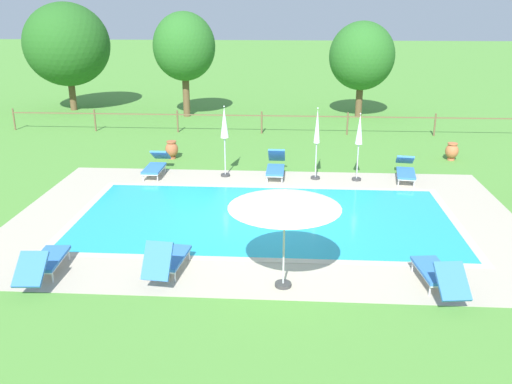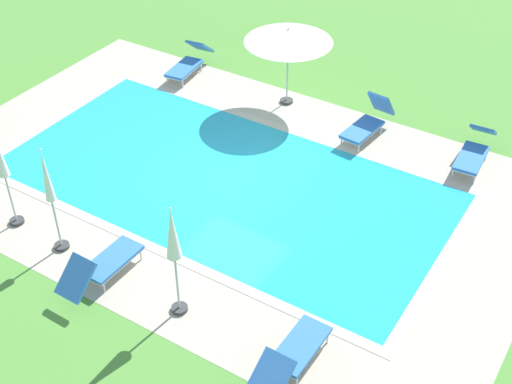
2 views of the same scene
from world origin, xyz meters
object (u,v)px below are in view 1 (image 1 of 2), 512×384
(tree_west_mid, at_px, (184,47))
(tree_far_west, at_px, (67,45))
(sun_lounger_north_near_steps, at_px, (156,165))
(patio_umbrella_closed_row_centre, at_px, (224,128))
(sun_lounger_north_end, at_px, (44,262))
(terracotta_urn_near_fence, at_px, (452,151))
(sun_lounger_south_near_corner, at_px, (406,170))
(tree_centre, at_px, (362,56))
(patio_umbrella_open_foreground, at_px, (285,200))
(sun_lounger_north_far, at_px, (276,166))
(terracotta_urn_by_tree, at_px, (172,149))
(sun_lounger_south_mid, at_px, (438,274))
(patio_umbrella_closed_row_west, at_px, (359,136))
(sun_lounger_north_mid, at_px, (167,259))
(patio_umbrella_closed_row_mid_west, at_px, (317,134))

(tree_west_mid, bearing_deg, tree_far_west, 168.53)
(sun_lounger_north_near_steps, height_order, patio_umbrella_closed_row_centre, patio_umbrella_closed_row_centre)
(sun_lounger_north_end, height_order, terracotta_urn_near_fence, sun_lounger_north_end)
(sun_lounger_south_near_corner, relative_size, tree_centre, 0.42)
(patio_umbrella_open_foreground, xyz_separation_m, terracotta_urn_near_fence, (6.41, 10.51, -1.62))
(sun_lounger_north_far, bearing_deg, terracotta_urn_near_fence, 20.33)
(sun_lounger_north_far, xyz_separation_m, terracotta_urn_by_tree, (-4.17, 2.04, 0.01))
(terracotta_urn_near_fence, bearing_deg, sun_lounger_south_mid, -106.58)
(tree_far_west, bearing_deg, sun_lounger_north_far, -44.95)
(terracotta_urn_near_fence, bearing_deg, terracotta_urn_by_tree, -177.47)
(terracotta_urn_near_fence, bearing_deg, patio_umbrella_closed_row_west, -144.62)
(patio_umbrella_closed_row_west, bearing_deg, sun_lounger_south_mid, -83.39)
(sun_lounger_north_mid, bearing_deg, patio_umbrella_closed_row_mid_west, 64.00)
(patio_umbrella_closed_row_west, height_order, terracotta_urn_near_fence, patio_umbrella_closed_row_west)
(patio_umbrella_open_foreground, height_order, patio_umbrella_closed_row_centre, patio_umbrella_closed_row_centre)
(sun_lounger_north_end, xyz_separation_m, tree_far_west, (-7.08, 19.89, 3.28))
(sun_lounger_north_near_steps, relative_size, patio_umbrella_open_foreground, 0.87)
(terracotta_urn_near_fence, bearing_deg, sun_lounger_south_near_corner, -131.16)
(sun_lounger_north_far, relative_size, sun_lounger_north_end, 0.96)
(sun_lounger_north_end, height_order, tree_centre, tree_centre)
(sun_lounger_north_mid, relative_size, patio_umbrella_closed_row_mid_west, 0.74)
(patio_umbrella_closed_row_mid_west, height_order, tree_west_mid, tree_west_mid)
(sun_lounger_north_near_steps, xyz_separation_m, sun_lounger_north_end, (-0.65, -7.83, 0.01))
(patio_umbrella_closed_row_mid_west, xyz_separation_m, tree_west_mid, (-6.56, 10.85, 2.08))
(sun_lounger_south_near_corner, relative_size, patio_umbrella_closed_row_west, 0.90)
(sun_lounger_north_mid, relative_size, sun_lounger_north_end, 0.91)
(patio_umbrella_open_foreground, xyz_separation_m, patio_umbrella_closed_row_centre, (-2.19, 7.86, -0.25))
(sun_lounger_north_end, relative_size, tree_west_mid, 0.37)
(patio_umbrella_open_foreground, bearing_deg, sun_lounger_north_mid, 172.21)
(sun_lounger_north_near_steps, bearing_deg, tree_west_mid, 94.66)
(sun_lounger_south_mid, relative_size, tree_far_west, 0.34)
(tree_west_mid, relative_size, tree_centre, 1.09)
(patio_umbrella_open_foreground, xyz_separation_m, tree_west_mid, (-5.57, 18.59, 1.67))
(sun_lounger_north_far, relative_size, tree_west_mid, 0.36)
(patio_umbrella_closed_row_mid_west, relative_size, terracotta_urn_by_tree, 3.52)
(sun_lounger_north_far, height_order, tree_west_mid, tree_west_mid)
(tree_far_west, bearing_deg, terracotta_urn_near_fence, -26.71)
(sun_lounger_south_mid, bearing_deg, tree_west_mid, 115.58)
(patio_umbrella_closed_row_mid_west, relative_size, tree_centre, 0.50)
(sun_lounger_north_near_steps, bearing_deg, sun_lounger_south_near_corner, -0.18)
(sun_lounger_south_mid, xyz_separation_m, tree_west_mid, (-8.86, 18.52, 3.30))
(sun_lounger_north_end, relative_size, sun_lounger_south_mid, 1.00)
(sun_lounger_north_far, distance_m, tree_west_mid, 12.25)
(patio_umbrella_closed_row_mid_west, bearing_deg, sun_lounger_north_end, -129.61)
(patio_umbrella_closed_row_mid_west, relative_size, tree_far_west, 0.42)
(sun_lounger_north_near_steps, xyz_separation_m, tree_centre, (8.45, 11.12, 2.85))
(sun_lounger_north_far, bearing_deg, sun_lounger_north_near_steps, -179.15)
(sun_lounger_north_mid, distance_m, sun_lounger_north_far, 7.94)
(sun_lounger_south_mid, distance_m, patio_umbrella_open_foreground, 3.68)
(sun_lounger_north_near_steps, height_order, sun_lounger_south_mid, sun_lounger_south_mid)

